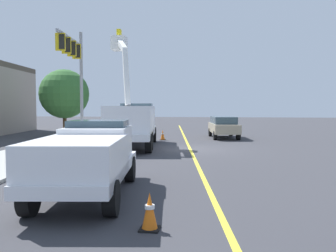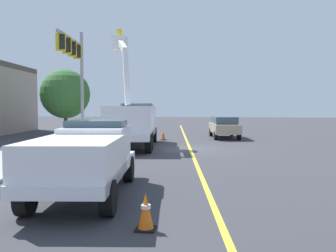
# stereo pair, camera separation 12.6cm
# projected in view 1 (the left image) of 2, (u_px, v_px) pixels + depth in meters

# --- Properties ---
(ground) EXTENTS (120.00, 120.00, 0.00)m
(ground) POSITION_uv_depth(u_px,v_px,m) (190.00, 149.00, 20.58)
(ground) COLOR #38383D
(sidewalk_far_side) EXTENTS (59.95, 11.53, 0.12)m
(sidewalk_far_side) POSITION_uv_depth(u_px,v_px,m) (46.00, 148.00, 20.63)
(sidewalk_far_side) COLOR #9E9E99
(sidewalk_far_side) RESTS_ON ground
(lane_centre_stripe) EXTENTS (49.58, 6.79, 0.01)m
(lane_centre_stripe) POSITION_uv_depth(u_px,v_px,m) (190.00, 149.00, 20.58)
(lane_centre_stripe) COLOR yellow
(lane_centre_stripe) RESTS_ON ground
(utility_bucket_truck) EXTENTS (8.46, 3.57, 7.49)m
(utility_bucket_truck) POSITION_uv_depth(u_px,v_px,m) (133.00, 120.00, 21.65)
(utility_bucket_truck) COLOR white
(utility_bucket_truck) RESTS_ON ground
(service_pickup_truck) EXTENTS (5.83, 2.82, 2.06)m
(service_pickup_truck) POSITION_uv_depth(u_px,v_px,m) (88.00, 156.00, 9.75)
(service_pickup_truck) COLOR white
(service_pickup_truck) RESTS_ON ground
(passing_minivan) EXTENTS (5.01, 2.52, 1.69)m
(passing_minivan) POSITION_uv_depth(u_px,v_px,m) (223.00, 126.00, 27.64)
(passing_minivan) COLOR tan
(passing_minivan) RESTS_ON ground
(traffic_cone_leading) EXTENTS (0.40, 0.40, 0.77)m
(traffic_cone_leading) POSITION_uv_depth(u_px,v_px,m) (150.00, 212.00, 7.10)
(traffic_cone_leading) COLOR black
(traffic_cone_leading) RESTS_ON ground
(traffic_cone_mid_front) EXTENTS (0.40, 0.40, 0.76)m
(traffic_cone_mid_front) POSITION_uv_depth(u_px,v_px,m) (163.00, 135.00, 25.99)
(traffic_cone_mid_front) COLOR black
(traffic_cone_mid_front) RESTS_ON ground
(traffic_signal_mast) EXTENTS (5.31, 1.03, 7.69)m
(traffic_signal_mast) POSITION_uv_depth(u_px,v_px,m) (75.00, 62.00, 22.96)
(traffic_signal_mast) COLOR gray
(traffic_signal_mast) RESTS_ON ground
(street_tree_right) EXTENTS (4.23, 4.23, 5.68)m
(street_tree_right) POSITION_uv_depth(u_px,v_px,m) (64.00, 94.00, 30.26)
(street_tree_right) COLOR brown
(street_tree_right) RESTS_ON ground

